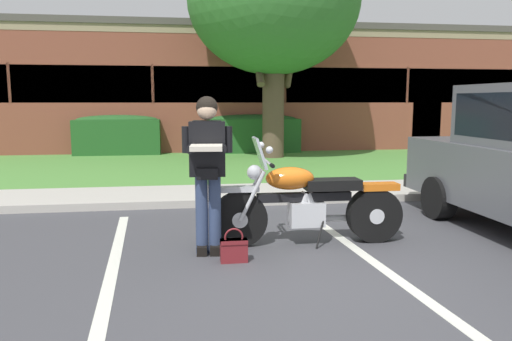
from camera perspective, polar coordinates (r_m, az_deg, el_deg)
The scene contains 13 objects.
ground_plane at distance 5.25m, azimuth 8.92°, elevation -10.45°, with size 140.00×140.00×0.00m, color #424247.
curb_strip at distance 8.01m, azimuth 2.59°, elevation -3.47°, with size 60.00×0.20×0.12m, color #B7B2A8.
concrete_walk at distance 8.84m, azimuth 1.53°, elevation -2.51°, with size 60.00×1.50×0.08m, color #B7B2A8.
grass_lawn at distance 12.61m, azimuth -1.54°, elevation 0.62°, with size 60.00×6.23×0.06m, color #518E3D.
stall_stripe_0 at distance 5.26m, azimuth -16.16°, elevation -10.59°, with size 0.12×4.40×0.01m, color silver.
stall_stripe_1 at distance 5.56m, azimuth 12.30°, elevation -9.45°, with size 0.12×4.40×0.01m, color silver.
motorcycle at distance 5.78m, azimuth 6.81°, elevation -3.68°, with size 2.24×0.82×1.26m.
rider_person at distance 5.30m, azimuth -5.61°, elevation 0.96°, with size 0.53×0.60×1.70m.
handbag at distance 5.18m, azimuth -2.57°, elevation -8.95°, with size 0.28×0.13×0.36m.
shade_tree at distance 14.36m, azimuth 2.06°, elevation 18.89°, with size 4.75×4.75×6.42m.
hedge_left at distance 15.50m, azimuth -15.65°, elevation 4.02°, with size 2.53×0.90×1.24m.
hedge_center_left at distance 15.54m, azimuth -0.37°, elevation 4.32°, with size 2.90×0.90×1.24m.
brick_building at distance 21.40m, azimuth 0.17°, elevation 9.11°, with size 24.27×11.57×4.11m.
Camera 1 is at (-1.52, -4.75, 1.66)m, focal length 34.71 mm.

